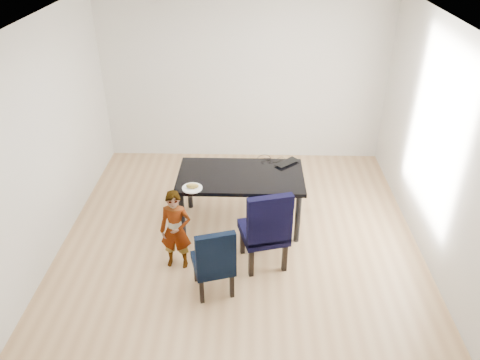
{
  "coord_description": "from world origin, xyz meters",
  "views": [
    {
      "loc": [
        0.13,
        -4.65,
        3.72
      ],
      "look_at": [
        0.0,
        0.2,
        0.85
      ],
      "focal_mm": 35.0,
      "sensor_mm": 36.0,
      "label": 1
    }
  ],
  "objects_px": {
    "dining_table": "(241,199)",
    "chair_left": "(213,258)",
    "plate": "(192,188)",
    "chair_right": "(264,226)",
    "child": "(176,230)",
    "laptop": "(284,161)"
  },
  "relations": [
    {
      "from": "plate",
      "to": "laptop",
      "type": "distance_m",
      "value": 1.35
    },
    {
      "from": "chair_right",
      "to": "plate",
      "type": "height_order",
      "value": "chair_right"
    },
    {
      "from": "chair_right",
      "to": "child",
      "type": "height_order",
      "value": "chair_right"
    },
    {
      "from": "dining_table",
      "to": "chair_left",
      "type": "relative_size",
      "value": 1.83
    },
    {
      "from": "chair_left",
      "to": "dining_table",
      "type": "bearing_deg",
      "value": 61.52
    },
    {
      "from": "child",
      "to": "chair_left",
      "type": "bearing_deg",
      "value": -37.01
    },
    {
      "from": "dining_table",
      "to": "plate",
      "type": "height_order",
      "value": "plate"
    },
    {
      "from": "chair_left",
      "to": "plate",
      "type": "distance_m",
      "value": 1.01
    },
    {
      "from": "chair_left",
      "to": "child",
      "type": "distance_m",
      "value": 0.6
    },
    {
      "from": "dining_table",
      "to": "chair_right",
      "type": "xyz_separation_m",
      "value": [
        0.29,
        -0.78,
        0.15
      ]
    },
    {
      "from": "dining_table",
      "to": "chair_left",
      "type": "distance_m",
      "value": 1.29
    },
    {
      "from": "dining_table",
      "to": "laptop",
      "type": "distance_m",
      "value": 0.77
    },
    {
      "from": "dining_table",
      "to": "laptop",
      "type": "bearing_deg",
      "value": 31.49
    },
    {
      "from": "plate",
      "to": "laptop",
      "type": "relative_size",
      "value": 0.71
    },
    {
      "from": "dining_table",
      "to": "laptop",
      "type": "relative_size",
      "value": 4.64
    },
    {
      "from": "chair_right",
      "to": "child",
      "type": "xyz_separation_m",
      "value": [
        -1.01,
        -0.08,
        -0.02
      ]
    },
    {
      "from": "child",
      "to": "dining_table",
      "type": "bearing_deg",
      "value": 54.11
    },
    {
      "from": "chair_left",
      "to": "chair_right",
      "type": "relative_size",
      "value": 0.83
    },
    {
      "from": "chair_left",
      "to": "laptop",
      "type": "height_order",
      "value": "chair_left"
    },
    {
      "from": "dining_table",
      "to": "plate",
      "type": "bearing_deg",
      "value": -148.79
    },
    {
      "from": "chair_right",
      "to": "plate",
      "type": "relative_size",
      "value": 4.28
    },
    {
      "from": "child",
      "to": "laptop",
      "type": "distance_m",
      "value": 1.79
    }
  ]
}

